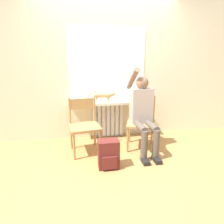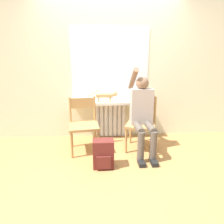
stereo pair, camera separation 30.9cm
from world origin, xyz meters
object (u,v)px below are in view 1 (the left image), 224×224
Objects in this scene: cat at (105,95)px; backpack at (109,154)px; chair_left at (84,125)px; chair_right at (141,122)px; person at (143,111)px.

cat reaches higher than backpack.
chair_left is 2.19× the size of backpack.
chair_left and chair_right have the same top height.
chair_right is 1.63× the size of cat.
backpack is at bearing -119.46° from chair_right.
person is at bearing -44.94° from cat.
backpack is (-0.64, -0.55, -0.26)m from chair_right.
chair_right is at bearing -37.35° from cat.
chair_right is at bearing 40.81° from backpack.
chair_right is 0.80m from cat.
cat is (-0.55, 0.42, 0.40)m from chair_right.
backpack is (0.30, -0.55, -0.26)m from chair_left.
chair_right is at bearing 83.18° from person.
chair_left is 0.70m from cat.
person reaches higher than cat.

